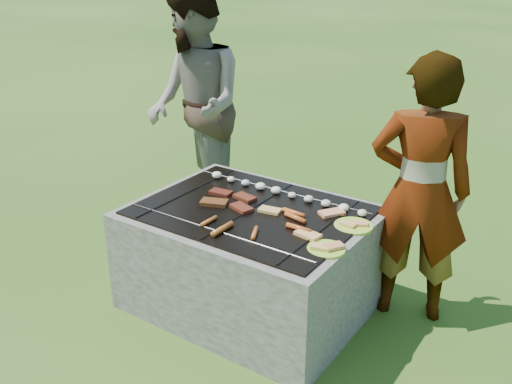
# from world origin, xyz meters

# --- Properties ---
(lawn) EXTENTS (60.00, 60.00, 0.00)m
(lawn) POSITION_xyz_m (0.00, 0.00, 0.00)
(lawn) COLOR #224411
(lawn) RESTS_ON ground
(fire_pit) EXTENTS (1.30, 1.00, 0.62)m
(fire_pit) POSITION_xyz_m (0.00, 0.00, 0.28)
(fire_pit) COLOR #A0978E
(fire_pit) RESTS_ON ground
(mushrooms) EXTENTS (1.06, 0.06, 0.04)m
(mushrooms) POSITION_xyz_m (0.04, 0.27, 0.63)
(mushrooms) COLOR #F0EACB
(mushrooms) RESTS_ON fire_pit
(pork_slabs) EXTENTS (0.37, 0.28, 0.02)m
(pork_slabs) POSITION_xyz_m (-0.16, 0.01, 0.62)
(pork_slabs) COLOR maroon
(pork_slabs) RESTS_ON fire_pit
(sausages) EXTENTS (0.52, 0.48, 0.03)m
(sausages) POSITION_xyz_m (0.17, -0.13, 0.63)
(sausages) COLOR orange
(sausages) RESTS_ON fire_pit
(bread_on_grate) EXTENTS (0.46, 0.42, 0.02)m
(bread_on_grate) POSITION_xyz_m (0.32, 0.05, 0.62)
(bread_on_grate) COLOR #EABA78
(bread_on_grate) RESTS_ON fire_pit
(plate_far) EXTENTS (0.26, 0.26, 0.03)m
(plate_far) POSITION_xyz_m (0.56, 0.14, 0.61)
(plate_far) COLOR yellow
(plate_far) RESTS_ON fire_pit
(plate_near) EXTENTS (0.24, 0.24, 0.03)m
(plate_near) POSITION_xyz_m (0.56, -0.16, 0.61)
(plate_near) COLOR #CEDF35
(plate_near) RESTS_ON fire_pit
(cook) EXTENTS (0.64, 0.53, 1.50)m
(cook) POSITION_xyz_m (0.79, 0.45, 0.75)
(cook) COLOR gray
(cook) RESTS_ON ground
(bystander) EXTENTS (1.08, 1.04, 1.76)m
(bystander) POSITION_xyz_m (-1.05, 0.79, 0.88)
(bystander) COLOR gray
(bystander) RESTS_ON ground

